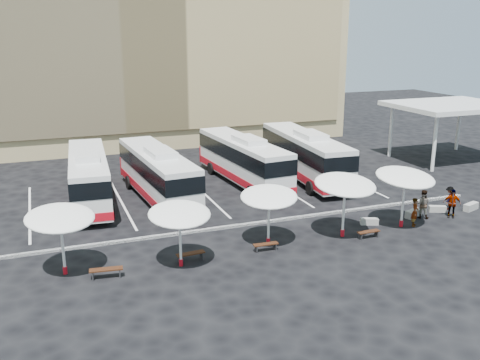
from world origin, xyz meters
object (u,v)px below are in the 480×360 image
object	(u,v)px
conc_bench_0	(369,221)
wood_bench_2	(266,245)
bus_0	(89,176)
sunshade_0	(60,218)
bus_2	(243,159)
wood_bench_1	(191,255)
bus_3	(304,154)
sunshade_4	(405,178)
passenger_0	(415,212)
passenger_3	(449,198)
conc_bench_1	(413,213)
passenger_1	(423,204)
sunshade_3	(345,185)
wood_bench_0	(106,271)
passenger_2	(452,203)
wood_bench_3	(368,233)
sunshade_2	(269,197)
bus_1	(157,173)
conc_bench_2	(437,209)
conc_bench_3	(471,207)
sunshade_1	(179,214)

from	to	relation	value
conc_bench_0	wood_bench_2	bearing A→B (deg)	-169.21
bus_0	sunshade_0	distance (m)	11.58
bus_2	wood_bench_1	world-z (taller)	bus_2
bus_3	sunshade_4	size ratio (longest dim) A/B	3.15
passenger_0	passenger_3	distance (m)	4.54
conc_bench_1	passenger_1	bearing A→B (deg)	-41.55
bus_0	sunshade_0	size ratio (longest dim) A/B	2.89
sunshade_4	wood_bench_1	bearing A→B (deg)	-178.74
sunshade_3	wood_bench_0	xyz separation A→B (m)	(-13.58, -0.63, -2.75)
passenger_2	bus_0	bearing A→B (deg)	-169.60
sunshade_3	passenger_0	size ratio (longest dim) A/B	2.07
wood_bench_1	conc_bench_1	distance (m)	15.31
sunshade_4	wood_bench_3	world-z (taller)	sunshade_4
sunshade_2	passenger_3	distance (m)	13.94
bus_1	bus_2	size ratio (longest dim) A/B	1.00
passenger_3	sunshade_3	bearing A→B (deg)	-23.56
conc_bench_0	conc_bench_2	size ratio (longest dim) A/B	0.99
sunshade_3	wood_bench_1	bearing A→B (deg)	-178.78
wood_bench_2	sunshade_0	bearing A→B (deg)	174.86
sunshade_0	conc_bench_3	xyz separation A→B (m)	(25.92, 0.44, -2.68)
sunshade_0	wood_bench_1	distance (m)	6.76
wood_bench_0	passenger_1	distance (m)	20.07
bus_1	conc_bench_0	distance (m)	14.80
bus_0	bus_2	distance (m)	11.70
bus_3	sunshade_2	world-z (taller)	bus_3
bus_2	wood_bench_2	xyz separation A→B (m)	(-3.65, -12.87, -1.63)
wood_bench_0	bus_2	bearing A→B (deg)	47.12
wood_bench_3	conc_bench_0	size ratio (longest dim) A/B	1.27
sunshade_2	wood_bench_2	xyz separation A→B (m)	(-0.50, -0.79, -2.48)
bus_0	sunshade_3	bearing A→B (deg)	-38.14
bus_2	sunshade_3	xyz separation A→B (m)	(1.39, -12.50, 1.17)
bus_0	sunshade_2	world-z (taller)	bus_0
wood_bench_3	conc_bench_1	world-z (taller)	conc_bench_1
wood_bench_2	passenger_1	world-z (taller)	passenger_1
passenger_1	passenger_3	xyz separation A→B (m)	(2.77, 0.79, -0.15)
wood_bench_1	conc_bench_2	size ratio (longest dim) A/B	1.39
wood_bench_1	conc_bench_0	bearing A→B (deg)	6.20
sunshade_1	bus_1	bearing A→B (deg)	83.29
conc_bench_2	sunshade_3	bearing A→B (deg)	-169.52
sunshade_3	wood_bench_0	bearing A→B (deg)	-177.34
sunshade_1	sunshade_3	world-z (taller)	sunshade_3
passenger_0	conc_bench_1	bearing A→B (deg)	7.87
wood_bench_0	wood_bench_3	world-z (taller)	wood_bench_0
sunshade_2	passenger_0	world-z (taller)	sunshade_2
sunshade_1	conc_bench_0	distance (m)	12.79
sunshade_2	sunshade_3	size ratio (longest dim) A/B	1.13
bus_1	passenger_3	world-z (taller)	bus_1
bus_2	sunshade_4	bearing A→B (deg)	-70.25
sunshade_2	passenger_2	world-z (taller)	sunshade_2
wood_bench_0	conc_bench_3	xyz separation A→B (m)	(24.07, 1.64, -0.14)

